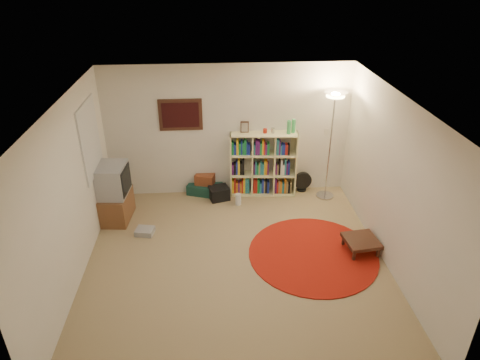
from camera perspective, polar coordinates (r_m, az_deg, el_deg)
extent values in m
cube|color=#978058|center=(6.61, -0.49, -11.02)|extent=(4.50, 4.50, 0.02)
cube|color=white|center=(5.40, -0.60, 10.28)|extent=(4.50, 4.50, 0.02)
cube|color=silver|center=(7.95, -1.60, 6.52)|extent=(4.50, 0.02, 2.50)
cube|color=silver|center=(4.09, 1.60, -17.09)|extent=(4.50, 0.02, 2.50)
cube|color=silver|center=(6.21, -21.86, -2.10)|extent=(0.02, 4.50, 2.50)
cube|color=silver|center=(6.44, 19.97, -0.65)|extent=(0.02, 4.50, 2.50)
cube|color=#351B12|center=(7.81, -7.93, 8.60)|extent=(0.78, 0.04, 0.58)
cube|color=#3A0B0C|center=(7.79, -7.94, 8.55)|extent=(0.66, 0.01, 0.46)
cube|color=white|center=(7.20, -19.38, 5.13)|extent=(0.03, 1.00, 1.20)
cube|color=beige|center=(8.23, 11.46, 6.35)|extent=(0.08, 0.01, 0.12)
cube|color=#FFF5AA|center=(8.42, 3.00, -1.56)|extent=(1.27, 0.46, 0.03)
cube|color=#FFF5AA|center=(7.89, 3.22, 6.20)|extent=(1.27, 0.46, 0.03)
cube|color=#FFF5AA|center=(8.13, -1.20, 2.21)|extent=(0.06, 0.36, 1.25)
cube|color=#FFF5AA|center=(8.19, 7.39, 2.16)|extent=(0.06, 0.36, 1.25)
cube|color=#FFF5AA|center=(8.29, 3.06, 2.70)|extent=(1.25, 0.12, 1.25)
cube|color=#FFF5AA|center=(8.13, 1.64, 2.20)|extent=(0.05, 0.34, 1.20)
cube|color=#FFF5AA|center=(8.15, 4.57, 2.18)|extent=(0.05, 0.34, 1.20)
cube|color=#FFF5AA|center=(8.23, 3.07, 0.89)|extent=(1.22, 0.43, 0.03)
cube|color=#FFF5AA|center=(8.05, 3.14, 3.53)|extent=(1.22, 0.43, 0.03)
cube|color=yellow|center=(8.30, -0.95, -0.75)|extent=(0.05, 0.15, 0.27)
cube|color=red|center=(8.29, -0.68, -0.60)|extent=(0.05, 0.15, 0.32)
cube|color=orange|center=(8.32, -0.41, -0.91)|extent=(0.05, 0.15, 0.22)
cube|color=#551A6B|center=(8.31, -0.14, -0.92)|extent=(0.04, 0.14, 0.22)
cube|color=orange|center=(8.32, 0.10, -0.97)|extent=(0.04, 0.14, 0.20)
cube|color=red|center=(8.30, 0.32, -0.77)|extent=(0.04, 0.14, 0.27)
cube|color=yellow|center=(8.29, 0.56, -0.63)|extent=(0.05, 0.15, 0.31)
cube|color=teal|center=(8.29, 0.83, -0.61)|extent=(0.05, 0.15, 0.32)
cube|color=teal|center=(8.30, 1.11, -0.69)|extent=(0.05, 0.15, 0.29)
cube|color=#551A6B|center=(8.13, -0.97, 1.53)|extent=(0.05, 0.15, 0.20)
cube|color=black|center=(8.13, -0.68, 1.59)|extent=(0.05, 0.15, 0.22)
cube|color=#1A2DA1|center=(8.12, -0.42, 1.71)|extent=(0.04, 0.14, 0.26)
cube|color=yellow|center=(8.11, -0.16, 1.84)|extent=(0.05, 0.15, 0.30)
cube|color=black|center=(8.13, 0.13, 1.62)|extent=(0.05, 0.15, 0.23)
cube|color=black|center=(8.11, 0.44, 1.87)|extent=(0.05, 0.15, 0.31)
cube|color=#1A863C|center=(7.95, -0.99, 4.28)|extent=(0.05, 0.15, 0.25)
cube|color=#1A2DA1|center=(7.96, -0.66, 4.14)|extent=(0.06, 0.15, 0.20)
cube|color=yellow|center=(7.94, -0.34, 4.49)|extent=(0.05, 0.15, 0.31)
cube|color=#1A863C|center=(7.95, -0.03, 4.24)|extent=(0.05, 0.15, 0.24)
cube|color=#1A2DA1|center=(7.95, 0.23, 4.40)|extent=(0.04, 0.14, 0.28)
cube|color=#1A863C|center=(7.95, 0.43, 4.31)|extent=(0.04, 0.14, 0.26)
cube|color=#1A863C|center=(7.94, 0.70, 4.46)|extent=(0.05, 0.15, 0.30)
cube|color=#1A2DA1|center=(7.95, 0.95, 4.27)|extent=(0.03, 0.14, 0.25)
cube|color=#1A2DA1|center=(7.96, 1.20, 4.15)|extent=(0.05, 0.15, 0.21)
cube|color=red|center=(8.30, 1.91, -0.65)|extent=(0.05, 0.15, 0.31)
cube|color=red|center=(8.30, 2.18, -0.73)|extent=(0.05, 0.15, 0.28)
cube|color=#1A863C|center=(8.30, 2.47, -0.71)|extent=(0.05, 0.15, 0.29)
cube|color=teal|center=(8.32, 2.75, -0.93)|extent=(0.05, 0.15, 0.22)
cube|color=#1A2DA1|center=(8.31, 3.04, -0.71)|extent=(0.05, 0.15, 0.29)
cube|color=#947D50|center=(8.32, 3.28, -0.81)|extent=(0.03, 0.14, 0.26)
cube|color=black|center=(8.31, 3.49, -0.71)|extent=(0.04, 0.14, 0.29)
cube|color=#1A2DA1|center=(8.32, 3.75, -0.85)|extent=(0.05, 0.15, 0.24)
cube|color=#551A6B|center=(8.13, 1.91, 1.56)|extent=(0.04, 0.14, 0.21)
cube|color=teal|center=(8.12, 2.14, 1.71)|extent=(0.04, 0.14, 0.26)
cube|color=#1A863C|center=(8.14, 2.37, 1.52)|extent=(0.04, 0.14, 0.20)
cube|color=#947D50|center=(8.13, 2.60, 1.63)|extent=(0.04, 0.14, 0.24)
cube|color=teal|center=(8.13, 2.80, 1.70)|extent=(0.03, 0.14, 0.26)
cube|color=teal|center=(8.14, 3.05, 1.55)|extent=(0.06, 0.15, 0.21)
cube|color=yellow|center=(8.13, 3.33, 1.77)|extent=(0.04, 0.14, 0.28)
cube|color=orange|center=(8.13, 3.54, 1.75)|extent=(0.04, 0.14, 0.28)
cube|color=#551A6B|center=(8.14, 3.75, 1.59)|extent=(0.04, 0.14, 0.23)
cube|color=teal|center=(7.96, 1.95, 4.16)|extent=(0.04, 0.14, 0.22)
cube|color=#551A6B|center=(7.95, 2.20, 4.43)|extent=(0.05, 0.15, 0.30)
cube|color=#551A6B|center=(7.95, 2.51, 4.38)|extent=(0.05, 0.15, 0.28)
cube|color=#1A863C|center=(7.96, 2.81, 4.22)|extent=(0.05, 0.15, 0.23)
cube|color=yellow|center=(7.95, 3.05, 4.44)|extent=(0.04, 0.14, 0.30)
cube|color=red|center=(7.96, 3.26, 4.33)|extent=(0.04, 0.14, 0.27)
cube|color=#551A6B|center=(7.97, 3.50, 4.16)|extent=(0.04, 0.14, 0.22)
cube|color=#1A863C|center=(7.97, 3.78, 4.21)|extent=(0.05, 0.15, 0.23)
cube|color=#551A6B|center=(8.32, 4.77, -0.66)|extent=(0.04, 0.14, 0.30)
cube|color=red|center=(8.34, 5.00, -0.87)|extent=(0.04, 0.14, 0.24)
cube|color=#947D50|center=(8.33, 5.21, -0.77)|extent=(0.04, 0.14, 0.27)
cube|color=orange|center=(8.34, 5.45, -0.85)|extent=(0.05, 0.15, 0.24)
cube|color=teal|center=(8.35, 5.74, -0.95)|extent=(0.05, 0.15, 0.21)
cube|color=orange|center=(8.34, 6.03, -0.69)|extent=(0.04, 0.14, 0.30)
cube|color=#947D50|center=(8.35, 6.27, -0.83)|extent=(0.05, 0.15, 0.25)
cube|color=black|center=(8.37, 6.52, -0.99)|extent=(0.04, 0.14, 0.20)
cube|color=#947D50|center=(8.36, 6.76, -0.89)|extent=(0.04, 0.14, 0.23)
cube|color=#551A6B|center=(8.16, 4.84, 1.51)|extent=(0.04, 0.14, 0.20)
cube|color=#947D50|center=(8.16, 5.04, 1.52)|extent=(0.03, 0.14, 0.21)
cube|color=black|center=(8.14, 5.27, 1.77)|extent=(0.04, 0.14, 0.29)
cube|color=white|center=(8.14, 5.53, 1.84)|extent=(0.04, 0.14, 0.31)
cube|color=white|center=(8.17, 5.78, 1.51)|extent=(0.05, 0.15, 0.20)
cube|color=teal|center=(8.15, 6.06, 1.88)|extent=(0.04, 0.14, 0.32)
cube|color=#551A6B|center=(8.17, 6.27, 1.59)|extent=(0.04, 0.14, 0.23)
cube|color=#1A2DA1|center=(8.16, 6.51, 1.70)|extent=(0.04, 0.14, 0.27)
cube|color=teal|center=(7.97, 5.03, 4.46)|extent=(0.06, 0.15, 0.31)
cube|color=#551A6B|center=(7.97, 5.31, 4.37)|extent=(0.04, 0.14, 0.28)
cube|color=teal|center=(7.99, 5.49, 4.08)|extent=(0.03, 0.14, 0.20)
cube|color=#1A2DA1|center=(7.99, 5.69, 4.14)|extent=(0.04, 0.14, 0.22)
cube|color=#1A2DA1|center=(8.00, 5.90, 4.11)|extent=(0.04, 0.14, 0.21)
cube|color=red|center=(8.00, 6.18, 4.12)|extent=(0.06, 0.15, 0.21)
cube|color=black|center=(8.01, 6.48, 4.11)|extent=(0.04, 0.14, 0.21)
cube|color=#351B12|center=(7.85, 0.62, 7.08)|extent=(0.15, 0.03, 0.21)
cube|color=#A19586|center=(7.84, 0.62, 7.04)|extent=(0.12, 0.02, 0.17)
cylinder|color=#AE1F10|center=(7.87, 3.36, 6.56)|extent=(0.08, 0.08, 0.08)
cylinder|color=#B5B4B8|center=(7.88, 4.41, 6.61)|extent=(0.07, 0.07, 0.10)
cylinder|color=#46B863|center=(7.84, 6.54, 7.00)|extent=(0.08, 0.08, 0.25)
cylinder|color=#46B863|center=(7.91, 7.14, 7.15)|extent=(0.08, 0.08, 0.25)
cylinder|color=#B5B4B8|center=(8.43, 11.24, -2.05)|extent=(0.39, 0.39, 0.03)
cylinder|color=#B5B4B8|center=(7.99, 11.87, 4.02)|extent=(0.03, 0.03, 1.92)
cone|color=#B5B4B8|center=(7.66, 12.60, 10.82)|extent=(0.47, 0.47, 0.15)
cylinder|color=#FFD88C|center=(7.66, 12.60, 10.86)|extent=(0.38, 0.38, 0.02)
cylinder|color=black|center=(8.57, 8.21, -1.25)|extent=(0.20, 0.20, 0.03)
cylinder|color=black|center=(8.53, 8.25, -0.74)|extent=(0.04, 0.04, 0.14)
cylinder|color=black|center=(8.45, 8.34, -0.07)|extent=(0.35, 0.10, 0.35)
cube|color=brown|center=(7.79, -16.27, -3.38)|extent=(0.56, 0.75, 0.49)
cube|color=#9E9FA3|center=(7.54, -16.79, 0.00)|extent=(0.55, 0.64, 0.54)
cube|color=black|center=(7.47, -14.94, -0.02)|extent=(0.06, 0.51, 0.45)
cube|color=black|center=(7.47, -14.91, -0.02)|extent=(0.05, 0.45, 0.40)
cube|color=#9E9FA3|center=(7.36, -12.57, -6.69)|extent=(0.33, 0.29, 0.10)
cube|color=#153A30|center=(8.37, -4.69, -1.09)|extent=(0.72, 0.59, 0.20)
cube|color=brown|center=(8.28, -4.69, 0.14)|extent=(0.41, 0.34, 0.20)
cube|color=black|center=(8.14, -2.81, -1.75)|extent=(0.42, 0.38, 0.25)
cylinder|color=white|center=(7.95, -0.23, -2.59)|extent=(0.13, 0.13, 0.22)
cylinder|color=maroon|center=(6.86, 9.69, -9.68)|extent=(2.00, 2.00, 0.02)
cube|color=#351B12|center=(6.97, 15.88, -7.80)|extent=(0.56, 0.56, 0.06)
cube|color=#351B12|center=(6.81, 14.96, -9.73)|extent=(0.04, 0.04, 0.18)
cube|color=#351B12|center=(6.98, 17.96, -9.19)|extent=(0.04, 0.04, 0.18)
cube|color=#351B12|center=(7.10, 13.62, -7.85)|extent=(0.04, 0.04, 0.18)
cube|color=#351B12|center=(7.26, 16.51, -7.38)|extent=(0.04, 0.04, 0.18)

